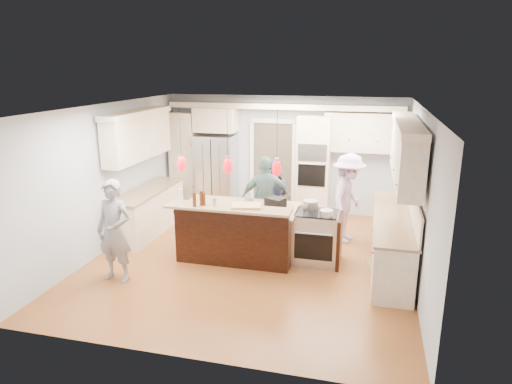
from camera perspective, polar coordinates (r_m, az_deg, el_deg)
ground_plane at (r=8.31m, az=-0.60°, el=-8.30°), size 6.00×6.00×0.00m
room_shell at (r=7.75m, az=-0.63°, el=4.09°), size 5.54×6.04×2.72m
refrigerator at (r=10.86m, az=-4.99°, el=2.40°), size 0.90×0.70×1.80m
oven_column at (r=10.32m, az=7.20°, el=3.07°), size 0.72×0.69×2.30m
back_upper_cabinets at (r=10.59m, az=-0.74°, el=6.36°), size 5.30×0.61×2.54m
right_counter_run at (r=8.00m, az=17.16°, el=-1.89°), size 0.64×3.10×2.51m
left_cabinets at (r=9.53m, az=-13.73°, el=1.11°), size 0.64×2.30×2.51m
kitchen_island at (r=8.25m, az=-2.14°, el=-4.84°), size 2.10×1.46×1.12m
island_range at (r=8.07m, az=7.70°, el=-5.66°), size 0.82×0.71×0.92m
pendant_lights at (r=7.34m, az=-3.54°, el=3.31°), size 1.75×0.15×1.03m
person_bar_end at (r=7.57m, az=-17.28°, el=-4.70°), size 0.63×0.44×1.66m
person_far_left at (r=9.51m, az=2.15°, el=-0.38°), size 0.81×0.68×1.50m
person_far_right at (r=8.88m, az=1.23°, el=-0.89°), size 1.07×0.71×1.69m
person_range_side at (r=9.00m, az=11.43°, el=-0.79°), size 0.88×1.25×1.75m
floor_rug at (r=8.15m, az=16.32°, el=-9.42°), size 0.82×1.06×0.01m
water_bottle at (r=7.71m, az=-9.37°, el=-0.52°), size 0.08×0.08×0.26m
beer_bottle_a at (r=7.58m, az=-6.84°, el=-0.76°), size 0.06×0.06×0.25m
beer_bottle_b at (r=7.53m, az=-7.72°, el=-0.93°), size 0.08×0.08×0.24m
beer_bottle_c at (r=7.57m, az=-6.52°, el=-0.90°), size 0.07×0.07×0.21m
drink_can at (r=7.54m, az=-5.17°, el=-1.27°), size 0.08×0.08×0.13m
cutting_board at (r=7.47m, az=-1.23°, el=-1.73°), size 0.53×0.43×0.04m
pot_large at (r=8.07m, az=6.87°, el=-1.58°), size 0.26×0.26×0.15m
pot_small at (r=7.71m, az=8.79°, el=-2.63°), size 0.22×0.22×0.11m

